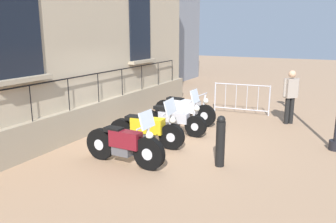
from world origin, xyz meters
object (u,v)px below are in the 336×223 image
(crowd_barrier, at_px, (241,98))
(bollard, at_px, (220,141))
(motorcycle_silver, at_px, (173,120))
(motorcycle_white, at_px, (184,109))
(pedestrian_standing, at_px, (291,94))
(motorcycle_yellow, at_px, (147,129))
(motorcycle_maroon, at_px, (125,145))

(crowd_barrier, relative_size, bollard, 1.73)
(motorcycle_silver, distance_m, crowd_barrier, 3.43)
(motorcycle_white, bearing_deg, pedestrian_standing, 26.17)
(bollard, bearing_deg, pedestrian_standing, 78.89)
(motorcycle_white, xyz_separation_m, crowd_barrier, (1.24, 2.10, 0.12))
(motorcycle_silver, distance_m, motorcycle_white, 1.16)
(motorcycle_white, relative_size, crowd_barrier, 1.09)
(motorcycle_silver, relative_size, crowd_barrier, 1.05)
(motorcycle_silver, xyz_separation_m, crowd_barrier, (1.09, 3.25, 0.17))
(motorcycle_yellow, relative_size, pedestrian_standing, 1.22)
(motorcycle_silver, relative_size, motorcycle_white, 0.96)
(motorcycle_maroon, distance_m, bollard, 2.06)
(motorcycle_maroon, distance_m, motorcycle_yellow, 1.29)
(motorcycle_maroon, bearing_deg, pedestrian_standing, 61.95)
(bollard, bearing_deg, motorcycle_maroon, -156.09)
(motorcycle_white, height_order, pedestrian_standing, pedestrian_standing)
(motorcycle_yellow, xyz_separation_m, bollard, (2.06, -0.44, 0.13))
(motorcycle_yellow, relative_size, motorcycle_white, 0.97)
(motorcycle_white, relative_size, bollard, 1.88)
(motorcycle_white, relative_size, pedestrian_standing, 1.26)
(crowd_barrier, distance_m, bollard, 5.00)
(motorcycle_yellow, relative_size, motorcycle_silver, 1.00)
(crowd_barrier, xyz_separation_m, bollard, (0.85, -4.93, -0.00))
(motorcycle_maroon, relative_size, motorcycle_white, 0.94)
(motorcycle_silver, bearing_deg, crowd_barrier, 71.52)
(bollard, distance_m, pedestrian_standing, 4.36)
(motorcycle_yellow, bearing_deg, motorcycle_maroon, -81.73)
(crowd_barrier, bearing_deg, motorcycle_silver, -108.48)
(crowd_barrier, bearing_deg, pedestrian_standing, -21.38)
(motorcycle_white, distance_m, crowd_barrier, 2.44)
(crowd_barrier, bearing_deg, bollard, -80.18)
(motorcycle_maroon, bearing_deg, motorcycle_yellow, 98.27)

